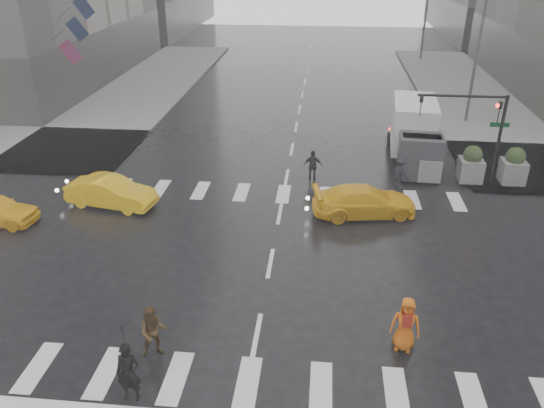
# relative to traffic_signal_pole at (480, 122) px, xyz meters

# --- Properties ---
(ground) EXTENTS (120.00, 120.00, 0.00)m
(ground) POSITION_rel_traffic_signal_pole_xyz_m (-9.01, -8.01, -3.22)
(ground) COLOR black
(ground) RESTS_ON ground
(sidewalk_nw) EXTENTS (35.00, 35.00, 0.15)m
(sidewalk_nw) POSITION_rel_traffic_signal_pole_xyz_m (-28.51, 9.49, -3.14)
(sidewalk_nw) COLOR slate
(sidewalk_nw) RESTS_ON ground
(road_markings) EXTENTS (18.00, 48.00, 0.01)m
(road_markings) POSITION_rel_traffic_signal_pole_xyz_m (-9.01, -8.01, -3.21)
(road_markings) COLOR silver
(road_markings) RESTS_ON ground
(traffic_signal_pole) EXTENTS (4.45, 0.42, 4.50)m
(traffic_signal_pole) POSITION_rel_traffic_signal_pole_xyz_m (0.00, 0.00, 0.00)
(traffic_signal_pole) COLOR black
(traffic_signal_pole) RESTS_ON ground
(street_lamp_near) EXTENTS (2.15, 0.22, 9.00)m
(street_lamp_near) POSITION_rel_traffic_signal_pole_xyz_m (1.86, 9.99, 1.73)
(street_lamp_near) COLOR #59595B
(street_lamp_near) RESTS_ON ground
(street_lamp_far) EXTENTS (2.15, 0.22, 9.00)m
(street_lamp_far) POSITION_rel_traffic_signal_pole_xyz_m (1.86, 29.99, 1.73)
(street_lamp_far) COLOR #59595B
(street_lamp_far) RESTS_ON ground
(planter_west) EXTENTS (1.10, 1.10, 1.80)m
(planter_west) POSITION_rel_traffic_signal_pole_xyz_m (-2.01, 0.19, -2.23)
(planter_west) COLOR slate
(planter_west) RESTS_ON ground
(planter_mid) EXTENTS (1.10, 1.10, 1.80)m
(planter_mid) POSITION_rel_traffic_signal_pole_xyz_m (-0.01, 0.19, -2.23)
(planter_mid) COLOR slate
(planter_mid) RESTS_ON ground
(planter_east) EXTENTS (1.10, 1.10, 1.80)m
(planter_east) POSITION_rel_traffic_signal_pole_xyz_m (1.99, 0.19, -2.23)
(planter_east) COLOR slate
(planter_east) RESTS_ON ground
(flag_cluster) EXTENTS (2.87, 3.06, 4.69)m
(flag_cluster) POSITION_rel_traffic_signal_pole_xyz_m (-24.09, 10.49, 2.42)
(flag_cluster) COLOR #59595B
(flag_cluster) RESTS_ON ground
(pedestrian_black) EXTENTS (1.00, 1.01, 2.43)m
(pedestrian_black) POSITION_rel_traffic_signal_pole_xyz_m (-11.96, -14.81, -1.63)
(pedestrian_black) COLOR black
(pedestrian_black) RESTS_ON ground
(pedestrian_brown) EXTENTS (0.97, 0.85, 1.66)m
(pedestrian_brown) POSITION_rel_traffic_signal_pole_xyz_m (-11.82, -13.15, -2.39)
(pedestrian_brown) COLOR #412F17
(pedestrian_brown) RESTS_ON ground
(pedestrian_orange) EXTENTS (0.94, 0.70, 1.75)m
(pedestrian_orange) POSITION_rel_traffic_signal_pole_xyz_m (-4.63, -12.14, -2.33)
(pedestrian_orange) COLOR #D65C0F
(pedestrian_orange) RESTS_ON ground
(pedestrian_far_a) EXTENTS (0.94, 0.57, 1.59)m
(pedestrian_far_a) POSITION_rel_traffic_signal_pole_xyz_m (-7.69, -0.29, -2.42)
(pedestrian_far_a) COLOR black
(pedestrian_far_a) RESTS_ON ground
(pedestrian_far_b) EXTENTS (1.13, 1.14, 1.60)m
(pedestrian_far_b) POSITION_rel_traffic_signal_pole_xyz_m (-3.49, -0.71, -2.41)
(pedestrian_far_b) COLOR black
(pedestrian_far_b) RESTS_ON ground
(taxi_mid) EXTENTS (4.23, 2.13, 1.33)m
(taxi_mid) POSITION_rel_traffic_signal_pole_xyz_m (-16.63, -3.98, -2.55)
(taxi_mid) COLOR yellow
(taxi_mid) RESTS_ON ground
(taxi_rear) EXTENTS (4.24, 2.53, 1.30)m
(taxi_rear) POSITION_rel_traffic_signal_pole_xyz_m (-5.35, -3.70, -2.56)
(taxi_rear) COLOR yellow
(taxi_rear) RESTS_ON ground
(box_truck) EXTENTS (2.21, 5.90, 3.13)m
(box_truck) POSITION_rel_traffic_signal_pole_xyz_m (-2.43, 2.75, -1.55)
(box_truck) COLOR silver
(box_truck) RESTS_ON ground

